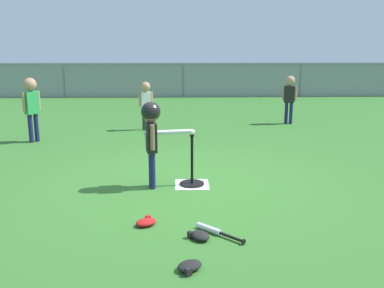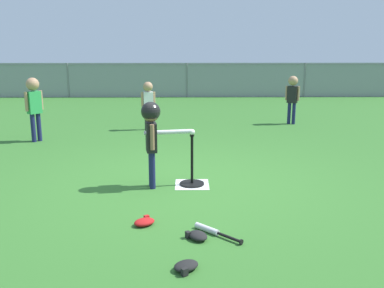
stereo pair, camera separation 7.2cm
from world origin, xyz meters
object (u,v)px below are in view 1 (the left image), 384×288
(fielder_near_left, at_px, (146,99))
(glove_by_plate, at_px, (146,222))
(spare_bat_silver, at_px, (214,231))
(batting_tee, at_px, (192,177))
(glove_tossed_aside, at_px, (200,236))
(baseball_on_tee, at_px, (192,132))
(glove_near_bats, at_px, (190,266))
(batter_child, at_px, (152,127))
(fielder_deep_left, at_px, (290,93))
(fielder_deep_center, at_px, (31,101))

(fielder_near_left, bearing_deg, glove_by_plate, -85.85)
(fielder_near_left, relative_size, spare_bat_silver, 2.28)
(batting_tee, xyz_separation_m, glove_tossed_aside, (0.03, -1.62, -0.07))
(spare_bat_silver, bearing_deg, baseball_on_tee, 96.45)
(baseball_on_tee, relative_size, glove_by_plate, 0.27)
(batting_tee, distance_m, glove_near_bats, 2.20)
(batter_child, xyz_separation_m, glove_near_bats, (0.42, -2.11, -0.76))
(glove_near_bats, relative_size, glove_tossed_aside, 1.01)
(batting_tee, bearing_deg, baseball_on_tee, 90.00)
(batting_tee, distance_m, glove_tossed_aside, 1.62)
(spare_bat_silver, bearing_deg, fielder_deep_left, 69.61)
(batter_child, bearing_deg, glove_tossed_aside, -70.79)
(batting_tee, xyz_separation_m, spare_bat_silver, (0.17, -1.50, -0.08))
(batting_tee, distance_m, fielder_near_left, 3.84)
(batting_tee, relative_size, fielder_near_left, 0.66)
(spare_bat_silver, bearing_deg, glove_by_plate, 162.42)
(glove_tossed_aside, bearing_deg, batter_child, 109.21)
(fielder_near_left, height_order, glove_by_plate, fielder_near_left)
(baseball_on_tee, bearing_deg, batting_tee, -90.00)
(baseball_on_tee, xyz_separation_m, glove_by_plate, (-0.51, -1.29, -0.67))
(baseball_on_tee, xyz_separation_m, glove_tossed_aside, (0.03, -1.62, -0.67))
(batting_tee, distance_m, batter_child, 0.86)
(batting_tee, xyz_separation_m, glove_by_plate, (-0.51, -1.29, -0.07))
(fielder_deep_left, distance_m, spare_bat_silver, 6.25)
(glove_by_plate, relative_size, glove_near_bats, 1.00)
(glove_tossed_aside, bearing_deg, fielder_deep_center, 124.62)
(batter_child, bearing_deg, fielder_near_left, 95.46)
(batting_tee, relative_size, glove_tossed_aside, 2.49)
(fielder_deep_left, bearing_deg, fielder_deep_center, -161.78)
(glove_by_plate, bearing_deg, fielder_deep_left, 63.14)
(fielder_near_left, xyz_separation_m, spare_bat_silver, (1.04, -5.20, -0.63))
(spare_bat_silver, height_order, glove_near_bats, glove_near_bats)
(spare_bat_silver, distance_m, glove_near_bats, 0.74)
(fielder_deep_left, relative_size, spare_bat_silver, 2.44)
(fielder_near_left, xyz_separation_m, glove_tossed_aside, (0.90, -5.32, -0.62))
(spare_bat_silver, bearing_deg, fielder_near_left, 101.29)
(fielder_deep_center, relative_size, glove_near_bats, 4.40)
(batter_child, relative_size, glove_near_bats, 4.08)
(fielder_deep_center, xyz_separation_m, spare_bat_silver, (3.06, -4.11, -0.74))
(fielder_near_left, distance_m, glove_by_plate, 5.04)
(baseball_on_tee, relative_size, fielder_deep_left, 0.07)
(baseball_on_tee, distance_m, fielder_deep_center, 3.89)
(baseball_on_tee, xyz_separation_m, fielder_deep_center, (-2.89, 2.60, 0.06))
(fielder_deep_center, distance_m, glove_tossed_aside, 5.19)
(batter_child, distance_m, fielder_deep_center, 3.60)
(batter_child, height_order, glove_near_bats, batter_child)
(spare_bat_silver, bearing_deg, glove_tossed_aside, -140.01)
(fielder_near_left, xyz_separation_m, fielder_deep_center, (-2.02, -1.10, 0.11))
(baseball_on_tee, bearing_deg, glove_by_plate, -111.49)
(batter_child, distance_m, glove_tossed_aside, 1.79)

